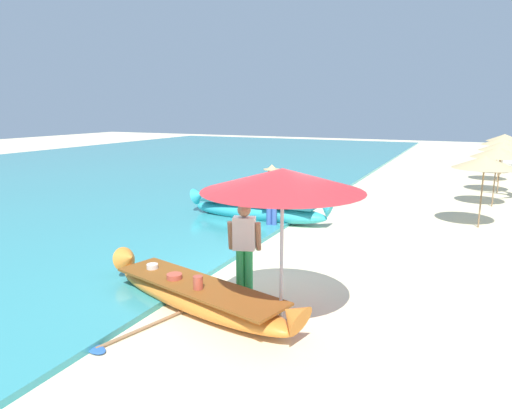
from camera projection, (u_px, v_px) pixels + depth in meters
The scene contains 13 objects.
ground_plane at pixel (265, 285), 8.22m from camera, with size 80.00×80.00×0.00m, color beige.
sea at pixel (73, 177), 20.75m from camera, with size 24.00×56.00×0.10m, color teal.
boat_orange_foreground at pixel (198, 295), 7.18m from camera, with size 4.04×1.67×0.73m.
boat_cyan_midground at pixel (258, 210), 12.82m from camera, with size 4.32×0.86×0.87m.
person_vendor_hatted at pixel (272, 192), 11.91m from camera, with size 0.57×0.44×1.70m.
person_tourist_customer at pixel (244, 245), 7.50m from camera, with size 0.58×0.35×1.63m.
patio_umbrella_large at pixel (283, 181), 6.18m from camera, with size 2.26×2.26×2.34m.
parasol_row_0 at pixel (485, 162), 11.83m from camera, with size 1.60×1.60×1.91m.
parasol_row_1 at pixel (498, 152), 14.42m from camera, with size 1.60×1.60×1.91m.
parasol_row_2 at pixel (502, 146), 16.74m from camera, with size 1.60×1.60×1.91m.
parasol_row_3 at pixel (502, 141), 19.31m from camera, with size 1.60×1.60×1.91m.
parasol_row_4 at pixel (505, 138), 21.55m from camera, with size 1.60×1.60×1.91m.
paddle at pixel (128, 335), 6.36m from camera, with size 0.63×1.64×0.05m.
Camera 1 is at (3.14, -7.07, 3.13)m, focal length 32.07 mm.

